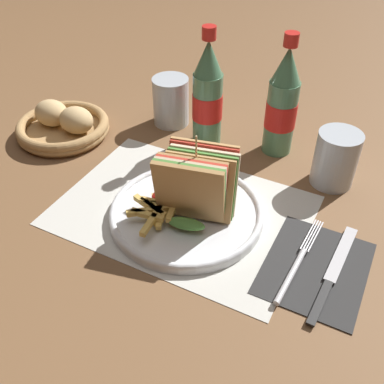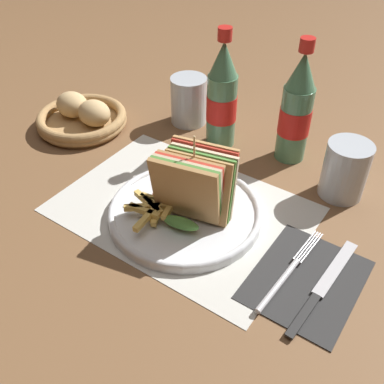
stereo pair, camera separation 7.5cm
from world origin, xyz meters
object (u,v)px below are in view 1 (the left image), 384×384
object	(u,v)px
coke_bottle_near	(208,96)
knife	(333,273)
club_sandwich	(196,186)
fork	(295,267)
glass_near	(335,162)
bread_basket	(63,125)
coke_bottle_far	(282,104)
plate_main	(187,212)
glass_far	(171,101)

from	to	relation	value
coke_bottle_near	knife	bearing A→B (deg)	-36.80
club_sandwich	fork	world-z (taller)	club_sandwich
coke_bottle_near	glass_near	xyz separation A→B (m)	(0.26, -0.02, -0.06)
glass_near	bread_basket	world-z (taller)	glass_near
coke_bottle_far	glass_near	xyz separation A→B (m)	(0.12, -0.05, -0.06)
plate_main	bread_basket	size ratio (longest dim) A/B	1.34
glass_far	bread_basket	bearing A→B (deg)	-140.34
plate_main	coke_bottle_near	size ratio (longest dim) A/B	1.08
coke_bottle_near	fork	bearing A→B (deg)	-43.54
fork	glass_near	xyz separation A→B (m)	(-0.01, 0.24, 0.04)
plate_main	fork	xyz separation A→B (m)	(0.20, -0.03, -0.00)
plate_main	fork	size ratio (longest dim) A/B	1.36
club_sandwich	knife	distance (m)	0.24
bread_basket	glass_far	bearing A→B (deg)	39.66
club_sandwich	coke_bottle_near	bearing A→B (deg)	111.50
club_sandwich	bread_basket	size ratio (longest dim) A/B	0.76
plate_main	coke_bottle_near	bearing A→B (deg)	107.73
coke_bottle_far	glass_far	distance (m)	0.25
club_sandwich	glass_far	size ratio (longest dim) A/B	1.43
plate_main	glass_near	xyz separation A→B (m)	(0.19, 0.21, 0.03)
coke_bottle_near	glass_near	bearing A→B (deg)	-4.02
coke_bottle_near	coke_bottle_far	world-z (taller)	same
coke_bottle_far	bread_basket	xyz separation A→B (m)	(-0.42, -0.15, -0.08)
glass_far	knife	bearing A→B (deg)	-32.85
glass_near	knife	bearing A→B (deg)	-75.35
fork	bread_basket	world-z (taller)	bread_basket
fork	coke_bottle_far	distance (m)	0.33
fork	coke_bottle_far	bearing A→B (deg)	117.00
plate_main	knife	bearing A→B (deg)	-3.32
plate_main	bread_basket	xyz separation A→B (m)	(-0.35, 0.11, 0.01)
club_sandwich	glass_near	distance (m)	0.27
plate_main	knife	world-z (taller)	plate_main
plate_main	club_sandwich	world-z (taller)	club_sandwich
plate_main	coke_bottle_near	xyz separation A→B (m)	(-0.07, 0.23, 0.09)
fork	knife	distance (m)	0.05
glass_far	glass_near	bearing A→B (deg)	-8.04
plate_main	fork	world-z (taller)	plate_main
coke_bottle_near	bread_basket	world-z (taller)	coke_bottle_near
coke_bottle_near	club_sandwich	bearing A→B (deg)	-68.50
coke_bottle_far	glass_near	distance (m)	0.15
knife	glass_far	size ratio (longest dim) A/B	2.03
fork	club_sandwich	bearing A→B (deg)	172.93
knife	coke_bottle_far	world-z (taller)	coke_bottle_far
club_sandwich	knife	world-z (taller)	club_sandwich
knife	coke_bottle_near	distance (m)	0.41
plate_main	knife	size ratio (longest dim) A/B	1.23
fork	knife	bearing A→B (deg)	19.74
coke_bottle_near	coke_bottle_far	bearing A→B (deg)	14.45
coke_bottle_far	glass_far	size ratio (longest dim) A/B	2.32
fork	bread_basket	distance (m)	0.57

